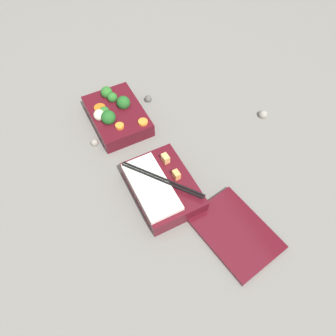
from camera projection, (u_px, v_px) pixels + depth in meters
ground_plane at (138, 155)px, 0.91m from camera, size 3.00×3.00×0.00m
bento_tray_vegetable at (117, 114)px, 0.96m from camera, size 0.20×0.15×0.08m
bento_tray_rice at (161, 187)px, 0.82m from camera, size 0.20×0.15×0.07m
bento_lid at (235, 232)px, 0.77m from camera, size 0.22×0.17×0.01m
pebble_0 at (95, 143)px, 0.93m from camera, size 0.02×0.02×0.02m
pebble_1 at (263, 114)px, 0.99m from camera, size 0.03×0.03×0.03m
pebble_2 at (148, 99)px, 1.03m from camera, size 0.02×0.02×0.02m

